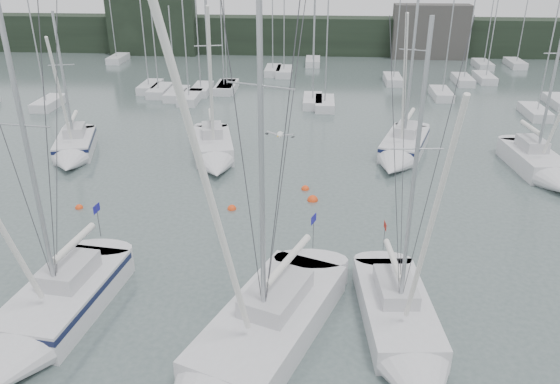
{
  "coord_description": "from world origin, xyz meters",
  "views": [
    {
      "loc": [
        3.24,
        -16.89,
        14.64
      ],
      "look_at": [
        1.67,
        5.0,
        4.51
      ],
      "focal_mm": 35.0,
      "sensor_mm": 36.0,
      "label": 1
    }
  ],
  "objects": [
    {
      "name": "sailboat_mid_d",
      "position": [
        9.37,
        21.11,
        0.63
      ],
      "size": [
        5.37,
        9.38,
        12.95
      ],
      "rotation": [
        0.0,
        0.0,
        -0.31
      ],
      "color": "silver",
      "rests_on": "ground"
    },
    {
      "name": "mast_forest",
      "position": [
        2.4,
        41.54,
        0.47
      ],
      "size": [
        59.38,
        27.55,
        14.39
      ],
      "color": "silver",
      "rests_on": "ground"
    },
    {
      "name": "sailboat_mid_a",
      "position": [
        -14.66,
        19.6,
        0.61
      ],
      "size": [
        4.48,
        8.01,
        11.14
      ],
      "rotation": [
        0.0,
        0.0,
        0.27
      ],
      "color": "silver",
      "rests_on": "ground"
    },
    {
      "name": "sailboat_near_center",
      "position": [
        0.63,
        -1.64,
        0.61
      ],
      "size": [
        7.57,
        12.42,
        17.76
      ],
      "rotation": [
        0.0,
        0.0,
        -0.37
      ],
      "color": "silver",
      "rests_on": "ground"
    },
    {
      "name": "sailboat_mid_b",
      "position": [
        -4.18,
        19.72,
        0.62
      ],
      "size": [
        4.56,
        9.02,
        13.45
      ],
      "rotation": [
        0.0,
        0.0,
        0.23
      ],
      "color": "silver",
      "rests_on": "ground"
    },
    {
      "name": "buoy_b",
      "position": [
        3.07,
        13.64,
        0.0
      ],
      "size": [
        0.66,
        0.66,
        0.66
      ],
      "primitive_type": "sphere",
      "color": "#F24515",
      "rests_on": "ground"
    },
    {
      "name": "far_treeline",
      "position": [
        0.0,
        62.0,
        2.5
      ],
      "size": [
        90.0,
        4.0,
        5.0
      ],
      "primitive_type": "cube",
      "color": "black",
      "rests_on": "ground"
    },
    {
      "name": "far_building_left",
      "position": [
        -20.0,
        60.0,
        4.0
      ],
      "size": [
        12.0,
        3.0,
        8.0
      ],
      "primitive_type": "cube",
      "color": "black",
      "rests_on": "ground"
    },
    {
      "name": "ground",
      "position": [
        0.0,
        0.0,
        0.0
      ],
      "size": [
        160.0,
        160.0,
        0.0
      ],
      "primitive_type": "plane",
      "color": "#4A5A58",
      "rests_on": "ground"
    },
    {
      "name": "sailboat_mid_e",
      "position": [
        18.55,
        18.37,
        0.62
      ],
      "size": [
        3.54,
        8.53,
        13.53
      ],
      "rotation": [
        0.0,
        0.0,
        0.1
      ],
      "color": "silver",
      "rests_on": "ground"
    },
    {
      "name": "seagull",
      "position": [
        1.88,
        1.87,
        8.25
      ],
      "size": [
        1.02,
        0.49,
        0.2
      ],
      "rotation": [
        0.0,
        0.0,
        -0.3
      ],
      "color": "silver",
      "rests_on": "ground"
    },
    {
      "name": "buoy_c",
      "position": [
        -10.95,
        11.57,
        0.0
      ],
      "size": [
        0.46,
        0.46,
        0.46
      ],
      "primitive_type": "sphere",
      "color": "#F24515",
      "rests_on": "ground"
    },
    {
      "name": "buoy_a",
      "position": [
        -1.74,
        12.09,
        0.0
      ],
      "size": [
        0.54,
        0.54,
        0.54
      ],
      "primitive_type": "sphere",
      "color": "#F24515",
      "rests_on": "ground"
    },
    {
      "name": "sailboat_near_left",
      "position": [
        -7.62,
        0.06,
        0.64
      ],
      "size": [
        4.26,
        9.91,
        14.45
      ],
      "rotation": [
        0.0,
        0.0,
        -0.12
      ],
      "color": "silver",
      "rests_on": "ground"
    },
    {
      "name": "buoy_d",
      "position": [
        2.57,
        15.28,
        0.0
      ],
      "size": [
        0.52,
        0.52,
        0.52
      ],
      "primitive_type": "sphere",
      "color": "#F24515",
      "rests_on": "ground"
    },
    {
      "name": "sailboat_near_right",
      "position": [
        6.93,
        0.14,
        0.51
      ],
      "size": [
        3.49,
        9.7,
        13.43
      ],
      "rotation": [
        0.0,
        0.0,
        0.08
      ],
      "color": "silver",
      "rests_on": "ground"
    },
    {
      "name": "far_building_right",
      "position": [
        18.0,
        60.0,
        3.5
      ],
      "size": [
        10.0,
        3.0,
        7.0
      ],
      "primitive_type": "cube",
      "color": "#403E3B",
      "rests_on": "ground"
    }
  ]
}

